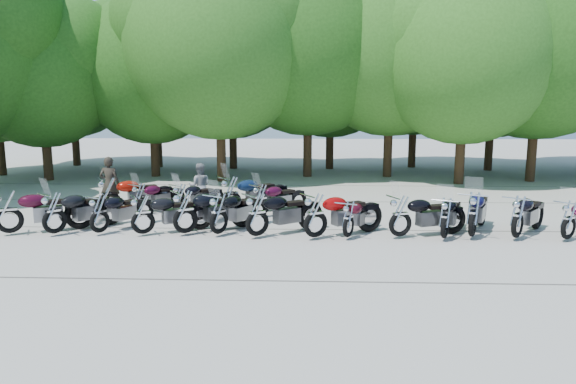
{
  "coord_description": "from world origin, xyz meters",
  "views": [
    {
      "loc": [
        0.58,
        -13.01,
        3.5
      ],
      "look_at": [
        0.0,
        1.5,
        1.1
      ],
      "focal_mm": 32.0,
      "sensor_mm": 36.0,
      "label": 1
    }
  ],
  "objects_px": {
    "motorcycle_1": "(54,211)",
    "motorcycle_16": "(181,198)",
    "motorcycle_4": "(185,210)",
    "motorcycle_13": "(569,219)",
    "motorcycle_14": "(109,194)",
    "motorcycle_12": "(518,215)",
    "motorcycle_11": "(473,213)",
    "motorcycle_2": "(99,213)",
    "motorcycle_17": "(231,194)",
    "rider_0": "(110,184)",
    "motorcycle_9": "(401,214)",
    "rider_1": "(200,186)",
    "motorcycle_10": "(445,217)",
    "motorcycle_0": "(9,210)",
    "motorcycle_6": "(257,213)",
    "motorcycle_7": "(316,214)",
    "motorcycle_5": "(219,212)",
    "motorcycle_18": "(261,199)",
    "motorcycle_8": "(348,218)",
    "motorcycle_15": "(140,197)",
    "motorcycle_3": "(143,213)"
  },
  "relations": [
    {
      "from": "motorcycle_7",
      "to": "motorcycle_17",
      "type": "height_order",
      "value": "motorcycle_17"
    },
    {
      "from": "motorcycle_14",
      "to": "motorcycle_3",
      "type": "bearing_deg",
      "value": -173.88
    },
    {
      "from": "motorcycle_16",
      "to": "motorcycle_18",
      "type": "height_order",
      "value": "motorcycle_18"
    },
    {
      "from": "motorcycle_15",
      "to": "motorcycle_16",
      "type": "distance_m",
      "value": 1.36
    },
    {
      "from": "motorcycle_6",
      "to": "motorcycle_15",
      "type": "distance_m",
      "value": 5.03
    },
    {
      "from": "motorcycle_0",
      "to": "motorcycle_3",
      "type": "bearing_deg",
      "value": -116.24
    },
    {
      "from": "motorcycle_18",
      "to": "motorcycle_12",
      "type": "bearing_deg",
      "value": -151.97
    },
    {
      "from": "motorcycle_4",
      "to": "motorcycle_6",
      "type": "bearing_deg",
      "value": -132.74
    },
    {
      "from": "motorcycle_11",
      "to": "motorcycle_13",
      "type": "bearing_deg",
      "value": -158.73
    },
    {
      "from": "motorcycle_13",
      "to": "motorcycle_12",
      "type": "bearing_deg",
      "value": 49.39
    },
    {
      "from": "motorcycle_8",
      "to": "motorcycle_15",
      "type": "xyz_separation_m",
      "value": [
        -6.57,
        2.85,
        0.01
      ]
    },
    {
      "from": "motorcycle_10",
      "to": "motorcycle_17",
      "type": "bearing_deg",
      "value": -0.57
    },
    {
      "from": "motorcycle_1",
      "to": "motorcycle_4",
      "type": "relative_size",
      "value": 0.96
    },
    {
      "from": "motorcycle_18",
      "to": "motorcycle_10",
      "type": "bearing_deg",
      "value": -159.45
    },
    {
      "from": "motorcycle_5",
      "to": "motorcycle_10",
      "type": "xyz_separation_m",
      "value": [
        6.07,
        -0.23,
        -0.02
      ]
    },
    {
      "from": "motorcycle_1",
      "to": "motorcycle_6",
      "type": "xyz_separation_m",
      "value": [
        5.6,
        -0.08,
        0.01
      ]
    },
    {
      "from": "motorcycle_12",
      "to": "motorcycle_13",
      "type": "relative_size",
      "value": 1.09
    },
    {
      "from": "motorcycle_17",
      "to": "rider_0",
      "type": "xyz_separation_m",
      "value": [
        -4.26,
        0.69,
        0.2
      ]
    },
    {
      "from": "motorcycle_11",
      "to": "motorcycle_16",
      "type": "height_order",
      "value": "motorcycle_11"
    },
    {
      "from": "motorcycle_1",
      "to": "motorcycle_16",
      "type": "bearing_deg",
      "value": -99.2
    },
    {
      "from": "motorcycle_3",
      "to": "motorcycle_12",
      "type": "bearing_deg",
      "value": -120.59
    },
    {
      "from": "motorcycle_7",
      "to": "motorcycle_9",
      "type": "distance_m",
      "value": 2.29
    },
    {
      "from": "motorcycle_13",
      "to": "motorcycle_14",
      "type": "relative_size",
      "value": 0.87
    },
    {
      "from": "motorcycle_10",
      "to": "motorcycle_16",
      "type": "height_order",
      "value": "motorcycle_10"
    },
    {
      "from": "motorcycle_1",
      "to": "motorcycle_2",
      "type": "xyz_separation_m",
      "value": [
        1.19,
        0.15,
        -0.05
      ]
    },
    {
      "from": "motorcycle_7",
      "to": "motorcycle_11",
      "type": "distance_m",
      "value": 4.22
    },
    {
      "from": "motorcycle_1",
      "to": "motorcycle_16",
      "type": "distance_m",
      "value": 3.91
    },
    {
      "from": "motorcycle_2",
      "to": "motorcycle_11",
      "type": "height_order",
      "value": "motorcycle_11"
    },
    {
      "from": "motorcycle_16",
      "to": "motorcycle_3",
      "type": "bearing_deg",
      "value": 119.57
    },
    {
      "from": "motorcycle_4",
      "to": "motorcycle_8",
      "type": "xyz_separation_m",
      "value": [
        4.45,
        -0.22,
        -0.13
      ]
    },
    {
      "from": "motorcycle_14",
      "to": "motorcycle_15",
      "type": "height_order",
      "value": "motorcycle_14"
    },
    {
      "from": "motorcycle_9",
      "to": "motorcycle_18",
      "type": "height_order",
      "value": "motorcycle_9"
    },
    {
      "from": "motorcycle_12",
      "to": "rider_1",
      "type": "bearing_deg",
      "value": 16.14
    },
    {
      "from": "motorcycle_4",
      "to": "motorcycle_13",
      "type": "xyz_separation_m",
      "value": [
        10.22,
        -0.23,
        -0.1
      ]
    },
    {
      "from": "motorcycle_14",
      "to": "motorcycle_17",
      "type": "height_order",
      "value": "motorcycle_17"
    },
    {
      "from": "motorcycle_9",
      "to": "motorcycle_14",
      "type": "distance_m",
      "value": 9.36
    },
    {
      "from": "motorcycle_5",
      "to": "motorcycle_10",
      "type": "height_order",
      "value": "motorcycle_5"
    },
    {
      "from": "motorcycle_17",
      "to": "motorcycle_14",
      "type": "bearing_deg",
      "value": 55.39
    },
    {
      "from": "motorcycle_9",
      "to": "rider_1",
      "type": "bearing_deg",
      "value": 35.98
    },
    {
      "from": "motorcycle_0",
      "to": "motorcycle_18",
      "type": "relative_size",
      "value": 1.16
    },
    {
      "from": "motorcycle_0",
      "to": "motorcycle_16",
      "type": "xyz_separation_m",
      "value": [
        4.09,
        2.73,
        -0.11
      ]
    },
    {
      "from": "motorcycle_9",
      "to": "motorcycle_17",
      "type": "xyz_separation_m",
      "value": [
        -4.98,
        2.78,
        0.06
      ]
    },
    {
      "from": "motorcycle_10",
      "to": "motorcycle_16",
      "type": "distance_m",
      "value": 8.25
    },
    {
      "from": "motorcycle_0",
      "to": "motorcycle_4",
      "type": "relative_size",
      "value": 0.99
    },
    {
      "from": "motorcycle_0",
      "to": "motorcycle_17",
      "type": "height_order",
      "value": "motorcycle_17"
    },
    {
      "from": "motorcycle_0",
      "to": "rider_0",
      "type": "distance_m",
      "value": 3.84
    },
    {
      "from": "motorcycle_13",
      "to": "motorcycle_17",
      "type": "height_order",
      "value": "motorcycle_17"
    },
    {
      "from": "motorcycle_17",
      "to": "motorcycle_12",
      "type": "bearing_deg",
      "value": -145.06
    },
    {
      "from": "rider_1",
      "to": "motorcycle_10",
      "type": "bearing_deg",
      "value": 143.15
    },
    {
      "from": "motorcycle_17",
      "to": "rider_0",
      "type": "bearing_deg",
      "value": 45.0
    }
  ]
}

